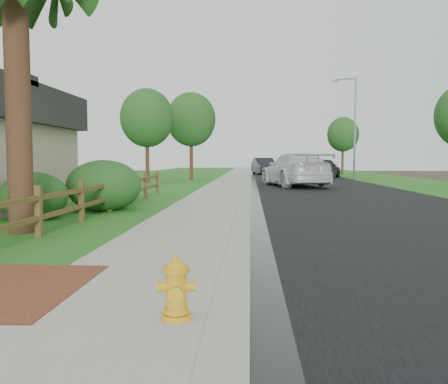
# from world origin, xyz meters

# --- Properties ---
(ground) EXTENTS (120.00, 120.00, 0.00)m
(ground) POSITION_xyz_m (0.00, 0.00, 0.00)
(ground) COLOR #392B1F
(road) EXTENTS (8.00, 90.00, 0.02)m
(road) POSITION_xyz_m (4.60, 35.00, 0.01)
(road) COLOR black
(road) RESTS_ON ground
(curb) EXTENTS (0.40, 90.00, 0.12)m
(curb) POSITION_xyz_m (0.40, 35.00, 0.06)
(curb) COLOR gray
(curb) RESTS_ON ground
(wet_gutter) EXTENTS (0.50, 90.00, 0.00)m
(wet_gutter) POSITION_xyz_m (0.75, 35.00, 0.02)
(wet_gutter) COLOR black
(wet_gutter) RESTS_ON road
(sidewalk) EXTENTS (2.20, 90.00, 0.10)m
(sidewalk) POSITION_xyz_m (-0.90, 35.00, 0.05)
(sidewalk) COLOR #A09A8B
(sidewalk) RESTS_ON ground
(grass_strip) EXTENTS (1.60, 90.00, 0.06)m
(grass_strip) POSITION_xyz_m (-2.80, 35.00, 0.03)
(grass_strip) COLOR #285F1B
(grass_strip) RESTS_ON ground
(lawn_near) EXTENTS (9.00, 90.00, 0.04)m
(lawn_near) POSITION_xyz_m (-8.00, 35.00, 0.02)
(lawn_near) COLOR #285F1B
(lawn_near) RESTS_ON ground
(verge_far) EXTENTS (6.00, 90.00, 0.04)m
(verge_far) POSITION_xyz_m (11.50, 35.00, 0.02)
(verge_far) COLOR #285F1B
(verge_far) RESTS_ON ground
(brick_patch) EXTENTS (1.60, 2.40, 0.11)m
(brick_patch) POSITION_xyz_m (-2.20, -1.00, 0.06)
(brick_patch) COLOR brown
(brick_patch) RESTS_ON ground
(ranch_fence) EXTENTS (0.12, 16.92, 1.10)m
(ranch_fence) POSITION_xyz_m (-3.60, 6.40, 0.62)
(ranch_fence) COLOR #51371B
(ranch_fence) RESTS_ON ground
(fire_hydrant) EXTENTS (0.41, 0.33, 0.62)m
(fire_hydrant) POSITION_xyz_m (-0.10, -1.95, 0.39)
(fire_hydrant) COLOR gold
(fire_hydrant) RESTS_ON sidewalk
(white_suv) EXTENTS (4.07, 7.08, 1.93)m
(white_suv) POSITION_xyz_m (3.20, 21.59, 0.99)
(white_suv) COLOR silver
(white_suv) RESTS_ON road
(dark_car_mid) EXTENTS (3.85, 5.31, 1.68)m
(dark_car_mid) POSITION_xyz_m (6.96, 35.10, 0.86)
(dark_car_mid) COLOR black
(dark_car_mid) RESTS_ON road
(dark_car_far) EXTENTS (2.71, 5.50, 1.73)m
(dark_car_far) POSITION_xyz_m (2.00, 43.16, 0.89)
(dark_car_far) COLOR black
(dark_car_far) RESTS_ON road
(streetlight) EXTENTS (1.80, 0.71, 8.00)m
(streetlight) POSITION_xyz_m (8.56, 31.23, 4.53)
(streetlight) COLOR slate
(streetlight) RESTS_ON ground
(boulder) EXTENTS (1.31, 1.05, 0.81)m
(boulder) POSITION_xyz_m (-3.90, 8.52, 0.40)
(boulder) COLOR brown
(boulder) RESTS_ON ground
(shrub_b) EXTENTS (3.00, 3.00, 1.60)m
(shrub_b) POSITION_xyz_m (-3.90, 7.98, 0.80)
(shrub_b) COLOR #1E4418
(shrub_b) RESTS_ON ground
(shrub_c) EXTENTS (1.99, 1.99, 1.28)m
(shrub_c) POSITION_xyz_m (-5.13, 5.88, 0.64)
(shrub_c) COLOR #1E4418
(shrub_c) RESTS_ON ground
(shrub_d) EXTENTS (2.42, 2.42, 1.46)m
(shrub_d) POSITION_xyz_m (-5.30, 12.18, 0.73)
(shrub_d) COLOR #1E4418
(shrub_d) RESTS_ON ground
(tree_near_left) EXTENTS (3.57, 3.57, 6.33)m
(tree_near_left) POSITION_xyz_m (-6.34, 25.31, 4.36)
(tree_near_left) COLOR #3B2318
(tree_near_left) RESTS_ON ground
(tree_mid_left) EXTENTS (3.72, 3.72, 6.66)m
(tree_mid_left) POSITION_xyz_m (-3.90, 29.62, 4.60)
(tree_mid_left) COLOR #3B2318
(tree_mid_left) RESTS_ON ground
(tree_far_right) EXTENTS (3.15, 3.15, 5.82)m
(tree_far_right) POSITION_xyz_m (9.87, 42.04, 4.07)
(tree_far_right) COLOR #3B2318
(tree_far_right) RESTS_ON ground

